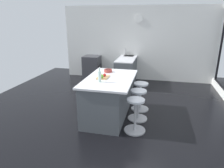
% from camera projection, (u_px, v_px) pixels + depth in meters
% --- Properties ---
extents(ground_plane, '(7.80, 7.80, 0.00)m').
position_uv_depth(ground_plane, '(122.00, 112.00, 5.01)').
color(ground_plane, black).
extents(interior_partition_left, '(0.15, 5.48, 2.65)m').
position_uv_depth(interior_partition_left, '(137.00, 44.00, 7.37)').
color(interior_partition_left, silver).
rests_on(interior_partition_left, ground_plane).
extents(sink_cabinet, '(2.04, 0.60, 1.18)m').
position_uv_depth(sink_cabinet, '(128.00, 69.00, 7.38)').
color(sink_cabinet, '#4C5156').
rests_on(sink_cabinet, ground_plane).
extents(oven_range, '(0.60, 0.61, 0.87)m').
position_uv_depth(oven_range, '(92.00, 67.00, 7.68)').
color(oven_range, '#38383D').
rests_on(oven_range, ground_plane).
extents(kitchen_island, '(1.69, 1.05, 0.95)m').
position_uv_depth(kitchen_island, '(108.00, 97.00, 4.68)').
color(kitchen_island, '#4C5156').
rests_on(kitchen_island, ground_plane).
extents(stool_by_window, '(0.44, 0.44, 0.71)m').
position_uv_depth(stool_by_window, '(140.00, 97.00, 5.06)').
color(stool_by_window, '#B7B7BC').
rests_on(stool_by_window, ground_plane).
extents(stool_middle, '(0.44, 0.44, 0.71)m').
position_uv_depth(stool_middle, '(138.00, 106.00, 4.57)').
color(stool_middle, '#B7B7BC').
rests_on(stool_middle, ground_plane).
extents(stool_near_camera, '(0.44, 0.44, 0.71)m').
position_uv_depth(stool_near_camera, '(135.00, 116.00, 4.08)').
color(stool_near_camera, '#B7B7BC').
rests_on(stool_near_camera, ground_plane).
extents(cutting_board, '(0.36, 0.24, 0.02)m').
position_uv_depth(cutting_board, '(103.00, 77.00, 4.54)').
color(cutting_board, tan).
rests_on(cutting_board, kitchen_island).
extents(apple_green, '(0.08, 0.08, 0.08)m').
position_uv_depth(apple_green, '(102.00, 76.00, 4.41)').
color(apple_green, '#609E2D').
rests_on(apple_green, cutting_board).
extents(apple_yellow, '(0.07, 0.07, 0.07)m').
position_uv_depth(apple_yellow, '(100.00, 75.00, 4.55)').
color(apple_yellow, gold).
rests_on(apple_yellow, cutting_board).
extents(apple_red, '(0.07, 0.07, 0.07)m').
position_uv_depth(apple_red, '(104.00, 75.00, 4.52)').
color(apple_red, red).
rests_on(apple_red, cutting_board).
extents(water_bottle, '(0.06, 0.06, 0.31)m').
position_uv_depth(water_bottle, '(100.00, 76.00, 4.19)').
color(water_bottle, silver).
rests_on(water_bottle, kitchen_island).
extents(fruit_bowl, '(0.20, 0.20, 0.07)m').
position_uv_depth(fruit_bowl, '(108.00, 71.00, 4.99)').
color(fruit_bowl, '#993833').
rests_on(fruit_bowl, kitchen_island).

